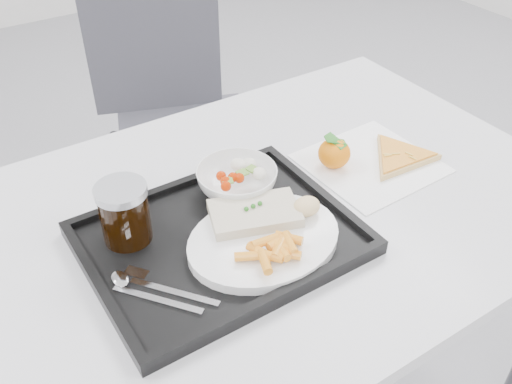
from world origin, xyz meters
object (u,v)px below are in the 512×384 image
(tray, at_px, (220,240))
(cola_glass, at_px, (124,212))
(table, at_px, (263,233))
(dinner_plate, at_px, (264,240))
(chair, at_px, (173,102))
(tangerine, at_px, (334,153))
(salad_bowl, at_px, (237,180))
(pizza_slice, at_px, (400,156))

(tray, distance_m, cola_glass, 0.17)
(table, xyz_separation_m, tray, (-0.12, -0.04, 0.08))
(table, height_order, dinner_plate, dinner_plate)
(table, height_order, tray, tray)
(chair, height_order, tangerine, chair)
(cola_glass, bearing_deg, table, -9.30)
(salad_bowl, height_order, pizza_slice, salad_bowl)
(table, relative_size, tangerine, 15.67)
(tray, distance_m, pizza_slice, 0.44)
(tray, xyz_separation_m, tangerine, (0.31, 0.07, 0.03))
(chair, height_order, cola_glass, chair)
(dinner_plate, bearing_deg, table, 56.85)
(salad_bowl, height_order, tangerine, tangerine)
(tray, distance_m, salad_bowl, 0.14)
(dinner_plate, bearing_deg, chair, 74.07)
(table, bearing_deg, tray, -159.31)
(salad_bowl, bearing_deg, pizza_slice, -13.15)
(chair, distance_m, pizza_slice, 0.88)
(tangerine, bearing_deg, dinner_plate, -153.54)
(table, bearing_deg, pizza_slice, -5.10)
(salad_bowl, bearing_deg, table, -64.42)
(pizza_slice, bearing_deg, salad_bowl, 166.85)
(tray, height_order, dinner_plate, dinner_plate)
(tray, bearing_deg, dinner_plate, -46.01)
(pizza_slice, bearing_deg, cola_glass, 173.05)
(tray, xyz_separation_m, cola_glass, (-0.13, 0.09, 0.06))
(cola_glass, bearing_deg, tray, -33.00)
(chair, height_order, dinner_plate, chair)
(cola_glass, bearing_deg, salad_bowl, 2.89)
(tray, relative_size, pizza_slice, 1.78)
(salad_bowl, bearing_deg, tray, -133.86)
(salad_bowl, height_order, cola_glass, cola_glass)
(table, xyz_separation_m, salad_bowl, (-0.03, 0.05, 0.11))
(pizza_slice, bearing_deg, table, 174.90)
(salad_bowl, xyz_separation_m, tangerine, (0.21, -0.03, -0.00))
(salad_bowl, relative_size, tangerine, 1.99)
(table, xyz_separation_m, dinner_plate, (-0.07, -0.10, 0.09))
(chair, xyz_separation_m, cola_glass, (-0.45, -0.77, 0.28))
(tray, bearing_deg, tangerine, 13.09)
(table, relative_size, dinner_plate, 4.44)
(table, distance_m, tangerine, 0.22)
(dinner_plate, distance_m, salad_bowl, 0.16)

